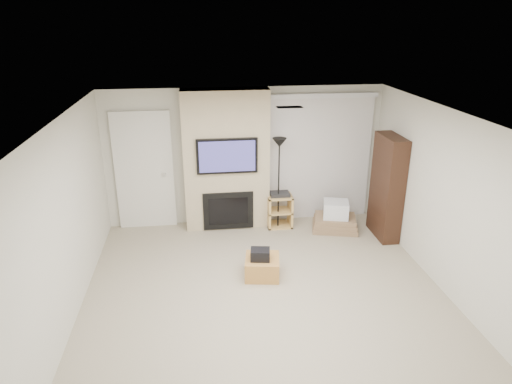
{
  "coord_description": "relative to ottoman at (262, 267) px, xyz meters",
  "views": [
    {
      "loc": [
        -0.85,
        -5.17,
        3.63
      ],
      "look_at": [
        0.0,
        1.2,
        1.15
      ],
      "focal_mm": 32.0,
      "sensor_mm": 36.0,
      "label": 1
    }
  ],
  "objects": [
    {
      "name": "hvac_vent",
      "position": [
        0.37,
        0.11,
        2.35
      ],
      "size": [
        0.35,
        0.18,
        0.01
      ],
      "primitive_type": "cube",
      "color": "silver",
      "rests_on": "ceiling"
    },
    {
      "name": "vertical_blinds",
      "position": [
        1.37,
        2.01,
        1.12
      ],
      "size": [
        1.98,
        0.1,
        2.37
      ],
      "color": "silver",
      "rests_on": "floor"
    },
    {
      "name": "floor_lamp",
      "position": [
        0.53,
        1.63,
        1.18
      ],
      "size": [
        0.25,
        0.25,
        1.68
      ],
      "color": "black",
      "rests_on": "floor"
    },
    {
      "name": "wall_left",
      "position": [
        -2.53,
        -0.69,
        1.1
      ],
      "size": [
        0.0,
        5.5,
        2.5
      ],
      "primitive_type": "cube",
      "rotation": [
        1.57,
        0.0,
        1.57
      ],
      "color": "beige",
      "rests_on": "ground"
    },
    {
      "name": "box_stack",
      "position": [
        1.55,
        1.42,
        0.05
      ],
      "size": [
        0.93,
        0.79,
        0.54
      ],
      "color": "#8B6D4D",
      "rests_on": "floor"
    },
    {
      "name": "ceiling",
      "position": [
        -0.03,
        -0.69,
        2.35
      ],
      "size": [
        5.0,
        5.5,
        0.0
      ],
      "primitive_type": "cube",
      "color": "white",
      "rests_on": "wall_back"
    },
    {
      "name": "floor",
      "position": [
        -0.03,
        -0.69,
        -0.15
      ],
      "size": [
        5.0,
        5.5,
        0.0
      ],
      "primitive_type": "cube",
      "color": "tan",
      "rests_on": "ground"
    },
    {
      "name": "wall_right",
      "position": [
        2.47,
        -0.69,
        1.1
      ],
      "size": [
        0.0,
        5.5,
        2.5
      ],
      "primitive_type": "cube",
      "rotation": [
        1.57,
        0.0,
        1.57
      ],
      "color": "beige",
      "rests_on": "ground"
    },
    {
      "name": "bookshelf",
      "position": [
        2.31,
        1.08,
        0.75
      ],
      "size": [
        0.3,
        0.8,
        1.8
      ],
      "color": "black",
      "rests_on": "floor"
    },
    {
      "name": "black_bag",
      "position": [
        -0.04,
        -0.03,
        0.23
      ],
      "size": [
        0.31,
        0.26,
        0.16
      ],
      "primitive_type": "cube",
      "rotation": [
        0.0,
        0.0,
        -0.16
      ],
      "color": "black",
      "rests_on": "ottoman"
    },
    {
      "name": "wall_back",
      "position": [
        -0.03,
        2.06,
        1.1
      ],
      "size": [
        5.0,
        0.0,
        2.5
      ],
      "primitive_type": "cube",
      "rotation": [
        1.57,
        0.0,
        0.0
      ],
      "color": "beige",
      "rests_on": "ground"
    },
    {
      "name": "fireplace_wall",
      "position": [
        -0.38,
        1.85,
        1.09
      ],
      "size": [
        1.5,
        0.47,
        2.5
      ],
      "color": "tan",
      "rests_on": "floor"
    },
    {
      "name": "ottoman",
      "position": [
        0.0,
        0.0,
        0.0
      ],
      "size": [
        0.57,
        0.57,
        0.3
      ],
      "primitive_type": "cube",
      "rotation": [
        0.0,
        0.0,
        -0.16
      ],
      "color": "#B8803D",
      "rests_on": "floor"
    },
    {
      "name": "av_stand",
      "position": [
        0.57,
        1.69,
        0.2
      ],
      "size": [
        0.45,
        0.38,
        0.66
      ],
      "color": "tan",
      "rests_on": "floor"
    },
    {
      "name": "entry_door",
      "position": [
        -1.83,
        2.03,
        0.9
      ],
      "size": [
        1.02,
        0.11,
        2.14
      ],
      "color": "silver",
      "rests_on": "floor"
    },
    {
      "name": "wall_front",
      "position": [
        -0.03,
        -3.44,
        1.1
      ],
      "size": [
        5.0,
        0.0,
        2.5
      ],
      "primitive_type": "cube",
      "rotation": [
        1.57,
        0.0,
        0.0
      ],
      "color": "beige",
      "rests_on": "ground"
    }
  ]
}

